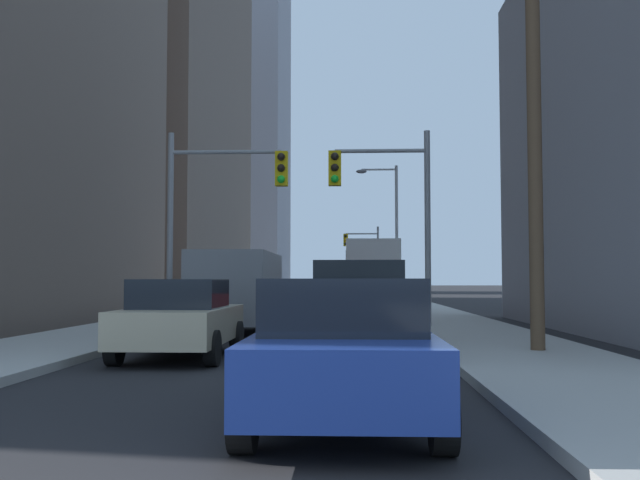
{
  "coord_description": "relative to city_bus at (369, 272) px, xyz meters",
  "views": [
    {
      "loc": [
        1.59,
        -2.98,
        1.51
      ],
      "look_at": [
        0.0,
        34.53,
        3.58
      ],
      "focal_mm": 40.66,
      "sensor_mm": 36.0,
      "label": 1
    }
  ],
  "objects": [
    {
      "name": "traffic_signal_far_right",
      "position": [
        0.06,
        22.22,
        2.07
      ],
      "size": [
        3.0,
        0.44,
        6.0
      ],
      "color": "gray",
      "rests_on": "ground"
    },
    {
      "name": "sedan_red",
      "position": [
        -1.05,
        -8.74,
        -1.16
      ],
      "size": [
        1.95,
        4.22,
        1.52
      ],
      "color": "maroon",
      "rests_on": "ground"
    },
    {
      "name": "sidewalk_left",
      "position": [
        -7.49,
        14.26,
        -1.85
      ],
      "size": [
        3.21,
        160.0,
        0.15
      ],
      "primitive_type": "cube",
      "color": "#9E9E99",
      "rests_on": "ground"
    },
    {
      "name": "sedan_navy",
      "position": [
        -1.06,
        14.06,
        -1.16
      ],
      "size": [
        1.95,
        4.26,
        1.52
      ],
      "color": "#141E4C",
      "rests_on": "ground"
    },
    {
      "name": "traffic_signal_near_right",
      "position": [
        0.03,
        -17.02,
        2.08
      ],
      "size": [
        3.06,
        0.44,
        6.0
      ],
      "color": "gray",
      "rests_on": "ground"
    },
    {
      "name": "traffic_signal_near_left",
      "position": [
        -4.93,
        -17.02,
        2.11
      ],
      "size": [
        3.68,
        0.44,
        6.0
      ],
      "color": "gray",
      "rests_on": "ground"
    },
    {
      "name": "utility_pole_right",
      "position": [
        2.63,
        -24.41,
        3.24
      ],
      "size": [
        2.2,
        0.28,
        9.79
      ],
      "color": "brown",
      "rests_on": "ground"
    },
    {
      "name": "building_left_far_tower",
      "position": [
        -17.04,
        52.55,
        30.43
      ],
      "size": [
        15.35,
        18.12,
        64.72
      ],
      "primitive_type": "cube",
      "color": "#93939E",
      "rests_on": "ground"
    },
    {
      "name": "sedan_white",
      "position": [
        -4.28,
        8.65,
        -1.16
      ],
      "size": [
        1.95,
        4.2,
        1.52
      ],
      "color": "white",
      "rests_on": "ground"
    },
    {
      "name": "sedan_beige",
      "position": [
        -4.27,
        -24.84,
        -1.16
      ],
      "size": [
        1.95,
        4.21,
        1.52
      ],
      "color": "#C6B793",
      "rests_on": "ground"
    },
    {
      "name": "street_lamp_right",
      "position": [
        1.07,
        -0.9,
        2.59
      ],
      "size": [
        2.19,
        0.32,
        7.5
      ],
      "color": "gray",
      "rests_on": "ground"
    },
    {
      "name": "sidewalk_right",
      "position": [
        2.31,
        14.26,
        -1.85
      ],
      "size": [
        3.21,
        160.0,
        0.15
      ],
      "primitive_type": "cube",
      "color": "#9E9E99",
      "rests_on": "ground"
    },
    {
      "name": "pickup_truck_silver",
      "position": [
        -0.85,
        -24.5,
        -1.0
      ],
      "size": [
        2.2,
        5.42,
        1.9
      ],
      "color": "#B7BABF",
      "rests_on": "ground"
    },
    {
      "name": "building_left_mid_office",
      "position": [
        -18.97,
        13.98,
        15.52
      ],
      "size": [
        17.69,
        25.67,
        34.89
      ],
      "primitive_type": "cube",
      "color": "#66564C",
      "rests_on": "ground"
    },
    {
      "name": "cargo_van_grey",
      "position": [
        -4.16,
        -18.55,
        -0.64
      ],
      "size": [
        2.16,
        5.22,
        2.26
      ],
      "color": "slate",
      "rests_on": "ground"
    },
    {
      "name": "sedan_blue",
      "position": [
        -1.08,
        -31.08,
        -1.16
      ],
      "size": [
        1.95,
        4.21,
        1.52
      ],
      "color": "navy",
      "rests_on": "ground"
    },
    {
      "name": "city_bus",
      "position": [
        0.0,
        0.0,
        0.0
      ],
      "size": [
        2.67,
        11.52,
        3.4
      ],
      "color": "silver",
      "rests_on": "ground"
    }
  ]
}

